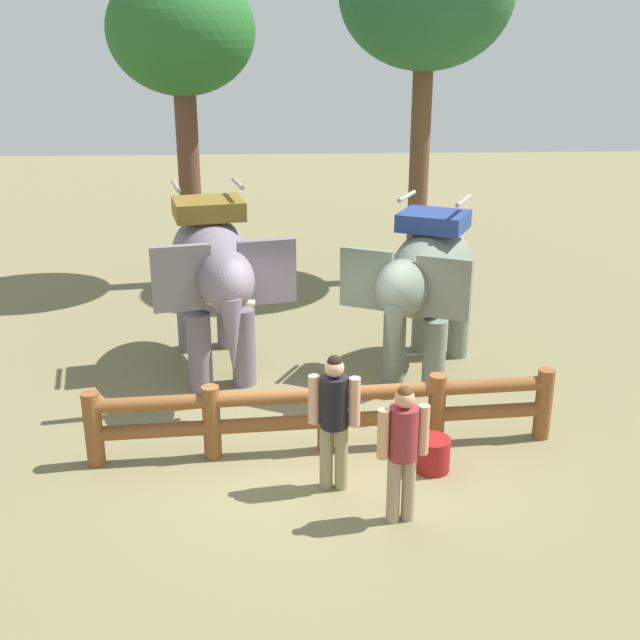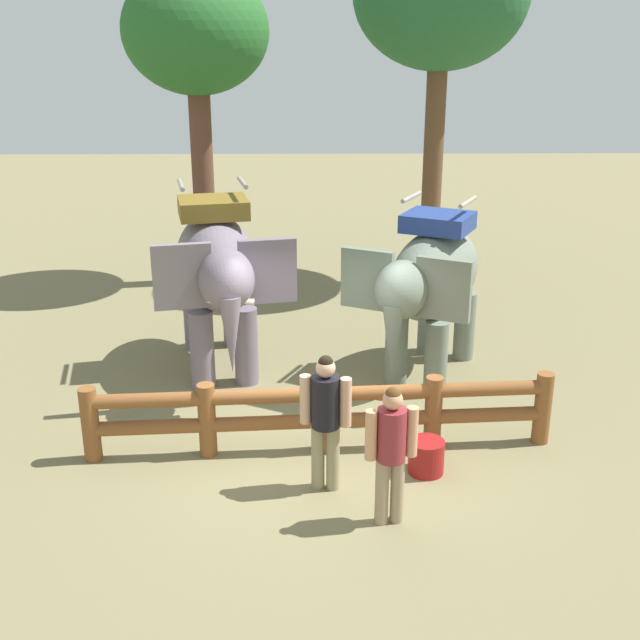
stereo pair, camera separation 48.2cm
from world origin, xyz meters
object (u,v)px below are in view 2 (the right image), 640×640
tourist_man_in_blue (326,413)px  tree_far_left (196,37)px  elephant_center (431,280)px  feed_bucket (426,457)px  log_fence (321,411)px  tourist_woman_in_black (391,446)px  elephant_near_left (217,269)px

tourist_man_in_blue → tree_far_left: tree_far_left is taller
elephant_center → feed_bucket: 3.47m
tourist_man_in_blue → tree_far_left: 10.37m
elephant_center → log_fence: bearing=-125.8°
tourist_woman_in_black → tree_far_left: bearing=108.7°
log_fence → feed_bucket: (1.36, -0.60, -0.37)m
tree_far_left → log_fence: bearing=-72.5°
elephant_near_left → feed_bucket: elephant_near_left is taller
log_fence → tourist_woman_in_black: (0.77, -1.71, 0.40)m
log_fence → elephant_center: elephant_center is taller
tourist_woman_in_black → tree_far_left: tree_far_left is taller
tourist_woman_in_black → elephant_center: bearing=76.1°
elephant_center → tree_far_left: bearing=128.1°
feed_bucket → elephant_near_left: bearing=131.5°
tourist_woman_in_black → tree_far_left: 11.24m
elephant_near_left → tourist_woman_in_black: 5.23m
log_fence → tourist_man_in_blue: (0.04, -0.96, 0.45)m
elephant_center → tourist_woman_in_black: (-1.04, -4.23, -0.68)m
elephant_center → tree_far_left: size_ratio=0.51×
tourist_man_in_blue → elephant_center: bearing=62.9°
elephant_center → feed_bucket: size_ratio=7.48×
tourist_woman_in_black → tourist_man_in_blue: size_ratio=0.96×
tree_far_left → feed_bucket: tree_far_left is taller
log_fence → elephant_center: bearing=54.2°
log_fence → elephant_center: 3.29m
elephant_center → tourist_woman_in_black: bearing=-103.9°
log_fence → elephant_near_left: (-1.68, 2.84, 1.20)m
log_fence → elephant_near_left: elephant_near_left is taller
tourist_woman_in_black → tree_far_left: (-3.32, 9.79, 4.41)m
tourist_woman_in_black → elephant_near_left: bearing=118.3°
tourist_man_in_blue → log_fence: bearing=92.2°
tourist_man_in_blue → feed_bucket: size_ratio=3.83×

